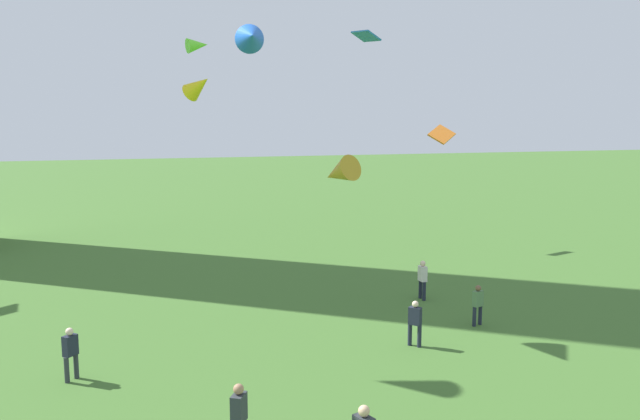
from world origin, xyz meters
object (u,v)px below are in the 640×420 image
Objects in this scene: person_2 at (423,278)px; person_4 at (415,321)px; person_5 at (239,416)px; kite_flying_6 at (198,45)px; kite_flying_4 at (366,36)px; kite_flying_9 at (442,134)px; kite_flying_1 at (199,86)px; kite_flying_5 at (339,173)px; person_0 at (478,303)px; person_3 at (71,351)px; kite_flying_3 at (251,37)px.

person_2 is 1.06× the size of person_4.
person_5 is at bearing -41.93° from person_2.
person_5 is 1.38× the size of kite_flying_6.
kite_flying_4 reaches higher than kite_flying_9.
kite_flying_1 is 0.78× the size of kite_flying_5.
kite_flying_1 is (-6.19, 8.19, 8.18)m from person_4.
person_5 is 1.17× the size of kite_flying_4.
person_0 is 0.76× the size of kite_flying_5.
person_4 reaches higher than person_0.
kite_flying_3 is at bearing 167.70° from person_3.
kite_flying_1 is 7.10m from kite_flying_6.
kite_flying_6 reaches higher than kite_flying_4.
kite_flying_6 is at bearing -21.60° from person_4.
kite_flying_6 is at bearing 101.25° from kite_flying_3.
person_3 is at bearing 46.75° from person_4.
kite_flying_9 is at bearing 150.04° from person_2.
person_3 reaches higher than person_0.
person_0 is 0.92× the size of person_2.
kite_flying_9 is (14.37, 0.81, -4.67)m from kite_flying_6.
person_3 is 25.89m from kite_flying_9.
person_0 is at bearing 32.07° from kite_flying_9.
person_2 is 0.85× the size of kite_flying_9.
kite_flying_4 is at bearing -168.84° from person_2.
kite_flying_5 is (-4.34, 3.57, 4.72)m from person_0.
kite_flying_5 reaches higher than person_5.
kite_flying_1 is (-8.97, 2.99, 8.12)m from person_2.
person_5 is 0.87× the size of kite_flying_5.
person_0 is 1.21× the size of kite_flying_6.
kite_flying_9 reaches higher than kite_flying_5.
person_3 is 12.36m from kite_flying_1.
kite_flying_3 is at bearing 2.89° from kite_flying_9.
person_3 is 0.81× the size of kite_flying_9.
person_3 is 12.49m from kite_flying_3.
person_2 is 0.96× the size of person_5.
kite_flying_1 reaches higher than person_2.
kite_flying_4 is 1.18× the size of kite_flying_6.
kite_flying_4 is (6.54, 5.31, 0.86)m from kite_flying_3.
kite_flying_5 is 1.02× the size of kite_flying_9.
kite_flying_5 is (-1.11, 4.95, 4.70)m from person_4.
kite_flying_5 is at bearing -29.06° from person_4.
person_0 is at bearing 7.12° from person_2.
person_4 is at bearing 24.14° from kite_flying_9.
person_5 is at bearing 163.77° from kite_flying_6.
person_4 is 0.95× the size of kite_flying_3.
kite_flying_4 is 8.81m from kite_flying_6.
person_5 is at bearing -96.35° from kite_flying_3.
kite_flying_9 is at bearing -132.88° from person_0.
kite_flying_3 is at bearing -85.27° from person_2.
kite_flying_6 reaches higher than person_5.
person_0 is at bearing -159.01° from kite_flying_6.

